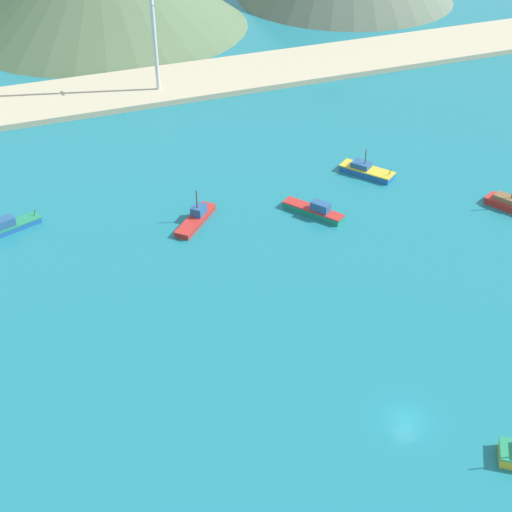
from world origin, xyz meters
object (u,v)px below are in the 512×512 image
object	(u,v)px
fishing_boat_5	(510,204)
radio_tower	(153,21)
fishing_boat_4	(8,226)
fishing_boat_1	(196,218)
fishing_boat_0	(315,210)
fishing_boat_10	(366,170)

from	to	relation	value
fishing_boat_5	radio_tower	distance (m)	80.25
radio_tower	fishing_boat_5	bearing A→B (deg)	-58.19
fishing_boat_4	fishing_boat_5	size ratio (longest dim) A/B	1.11
fishing_boat_1	radio_tower	world-z (taller)	radio_tower
fishing_boat_0	fishing_boat_1	bearing A→B (deg)	165.58
fishing_boat_1	radio_tower	xyz separation A→B (m)	(7.66, 52.43, 15.16)
fishing_boat_4	radio_tower	world-z (taller)	radio_tower
fishing_boat_4	radio_tower	xyz separation A→B (m)	(35.80, 44.24, 15.08)
fishing_boat_10	radio_tower	distance (m)	56.42
fishing_boat_0	radio_tower	distance (m)	60.13
fishing_boat_0	fishing_boat_4	xyz separation A→B (m)	(-46.62, 12.95, -0.00)
fishing_boat_4	fishing_boat_5	distance (m)	80.61
fishing_boat_0	fishing_boat_5	size ratio (longest dim) A/B	1.11
fishing_boat_5	fishing_boat_0	bearing A→B (deg)	162.32
fishing_boat_1	fishing_boat_5	size ratio (longest dim) A/B	1.01
fishing_boat_5	radio_tower	size ratio (longest dim) A/B	0.28
fishing_boat_0	fishing_boat_4	size ratio (longest dim) A/B	1.00
fishing_boat_5	fishing_boat_10	world-z (taller)	fishing_boat_5
fishing_boat_1	fishing_boat_5	bearing A→B (deg)	-16.47
fishing_boat_5	fishing_boat_10	xyz separation A→B (m)	(-16.54, 18.73, -0.01)
fishing_boat_0	fishing_boat_10	distance (m)	16.76
fishing_boat_1	fishing_boat_5	xyz separation A→B (m)	(49.20, -14.54, 0.01)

